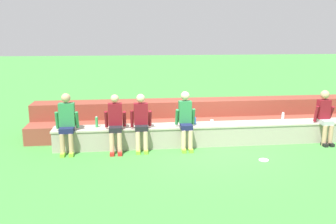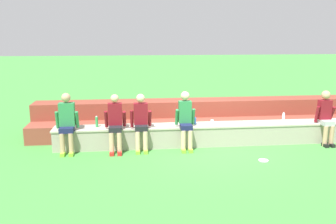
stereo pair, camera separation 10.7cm
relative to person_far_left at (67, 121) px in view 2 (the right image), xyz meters
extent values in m
plane|color=#428E3D|center=(3.51, -0.01, -0.78)|extent=(80.00, 80.00, 0.00)
cube|color=#A8A08E|center=(3.51, 0.26, -0.51)|extent=(7.79, 0.55, 0.53)
cube|color=#BCB39F|center=(3.51, 0.26, -0.26)|extent=(7.83, 0.59, 0.04)
cube|color=brown|center=(3.51, 1.01, -0.55)|extent=(9.45, 0.74, 0.45)
cube|color=brown|center=(3.51, 1.75, -0.32)|extent=(9.45, 0.74, 0.91)
cylinder|color=tan|center=(-0.10, -0.20, -0.51)|extent=(0.11, 0.11, 0.53)
cylinder|color=tan|center=(0.10, -0.20, -0.51)|extent=(0.11, 0.11, 0.53)
cube|color=#8CD833|center=(-0.10, -0.24, -0.74)|extent=(0.10, 0.22, 0.08)
cube|color=#8CD833|center=(0.10, -0.24, -0.74)|extent=(0.10, 0.22, 0.08)
cube|color=#191E47|center=(0.00, -0.08, -0.19)|extent=(0.33, 0.30, 0.12)
cube|color=#2D7F47|center=(0.00, 0.08, 0.14)|extent=(0.36, 0.20, 0.56)
sphere|color=tan|center=(0.00, 0.08, 0.55)|extent=(0.21, 0.21, 0.21)
cylinder|color=#2D7F47|center=(-0.23, 0.06, 0.02)|extent=(0.08, 0.17, 0.43)
cylinder|color=#2D7F47|center=(0.23, 0.06, 0.02)|extent=(0.08, 0.20, 0.42)
cylinder|color=#DBAD89|center=(1.04, -0.26, -0.51)|extent=(0.11, 0.11, 0.53)
cylinder|color=#DBAD89|center=(1.23, -0.26, -0.51)|extent=(0.11, 0.11, 0.53)
cube|color=red|center=(1.04, -0.30, -0.74)|extent=(0.10, 0.22, 0.08)
cube|color=red|center=(1.23, -0.30, -0.74)|extent=(0.10, 0.22, 0.08)
cube|color=black|center=(1.13, -0.11, -0.19)|extent=(0.30, 0.36, 0.12)
cube|color=maroon|center=(1.13, 0.07, 0.13)|extent=(0.33, 0.20, 0.53)
sphere|color=#DBAD89|center=(1.13, 0.07, 0.51)|extent=(0.20, 0.20, 0.20)
cylinder|color=maroon|center=(0.92, 0.05, 0.01)|extent=(0.08, 0.20, 0.43)
cylinder|color=maroon|center=(1.35, 0.05, 0.01)|extent=(0.08, 0.24, 0.42)
cylinder|color=beige|center=(1.66, -0.21, -0.51)|extent=(0.11, 0.11, 0.53)
cylinder|color=beige|center=(1.84, -0.21, -0.51)|extent=(0.11, 0.11, 0.53)
cube|color=#8CD833|center=(1.66, -0.25, -0.74)|extent=(0.10, 0.22, 0.08)
cube|color=#8CD833|center=(1.84, -0.25, -0.74)|extent=(0.10, 0.22, 0.08)
cube|color=black|center=(1.75, -0.09, -0.19)|extent=(0.30, 0.31, 0.12)
cube|color=maroon|center=(1.75, 0.06, 0.12)|extent=(0.34, 0.20, 0.52)
sphere|color=beige|center=(1.75, 0.06, 0.51)|extent=(0.21, 0.21, 0.21)
cylinder|color=maroon|center=(1.53, 0.04, 0.01)|extent=(0.08, 0.15, 0.43)
cylinder|color=maroon|center=(1.97, 0.04, 0.01)|extent=(0.08, 0.23, 0.42)
cylinder|color=beige|center=(2.75, -0.24, -0.51)|extent=(0.11, 0.11, 0.53)
cylinder|color=beige|center=(2.92, -0.24, -0.51)|extent=(0.11, 0.11, 0.53)
cube|color=#8CD833|center=(2.75, -0.28, -0.74)|extent=(0.10, 0.22, 0.08)
cube|color=#8CD833|center=(2.92, -0.28, -0.74)|extent=(0.10, 0.22, 0.08)
cube|color=#191E47|center=(2.84, -0.10, -0.19)|extent=(0.28, 0.34, 0.12)
cube|color=#2D7F47|center=(2.84, 0.09, 0.14)|extent=(0.31, 0.20, 0.54)
sphere|color=beige|center=(2.84, 0.09, 0.54)|extent=(0.22, 0.22, 0.22)
cylinder|color=#2D7F47|center=(2.63, 0.07, 0.02)|extent=(0.08, 0.22, 0.42)
cylinder|color=#2D7F47|center=(3.04, 0.07, 0.02)|extent=(0.08, 0.19, 0.43)
cylinder|color=tan|center=(6.38, -0.22, -0.51)|extent=(0.11, 0.11, 0.53)
cylinder|color=tan|center=(6.55, -0.22, -0.51)|extent=(0.11, 0.11, 0.53)
cube|color=black|center=(6.38, -0.26, -0.74)|extent=(0.10, 0.22, 0.08)
cube|color=black|center=(6.55, -0.26, -0.74)|extent=(0.10, 0.22, 0.08)
cube|color=#B2B2B7|center=(6.46, -0.09, -0.19)|extent=(0.27, 0.32, 0.12)
cube|color=maroon|center=(6.46, 0.07, 0.12)|extent=(0.30, 0.20, 0.50)
sphere|color=tan|center=(6.46, 0.07, 0.50)|extent=(0.22, 0.22, 0.22)
cylinder|color=maroon|center=(6.26, 0.05, 0.00)|extent=(0.08, 0.16, 0.43)
cylinder|color=maroon|center=(6.67, 0.05, 0.00)|extent=(0.08, 0.24, 0.42)
cylinder|color=green|center=(0.67, 0.30, -0.11)|extent=(0.07, 0.07, 0.25)
cylinder|color=white|center=(0.67, 0.30, 0.02)|extent=(0.04, 0.04, 0.02)
cylinder|color=blue|center=(3.13, 0.32, -0.15)|extent=(0.08, 0.08, 0.18)
cylinder|color=red|center=(3.13, 0.32, -0.05)|extent=(0.05, 0.05, 0.02)
cylinder|color=silver|center=(5.49, 0.30, -0.13)|extent=(0.07, 0.07, 0.23)
cylinder|color=white|center=(5.49, 0.30, 0.00)|extent=(0.04, 0.04, 0.02)
cylinder|color=white|center=(3.58, 0.30, -0.19)|extent=(0.08, 0.08, 0.11)
cylinder|color=white|center=(4.45, -1.08, -0.77)|extent=(0.22, 0.22, 0.02)
camera|label=1|loc=(1.38, -8.37, 2.01)|focal=38.09mm
camera|label=2|loc=(1.49, -8.38, 2.01)|focal=38.09mm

